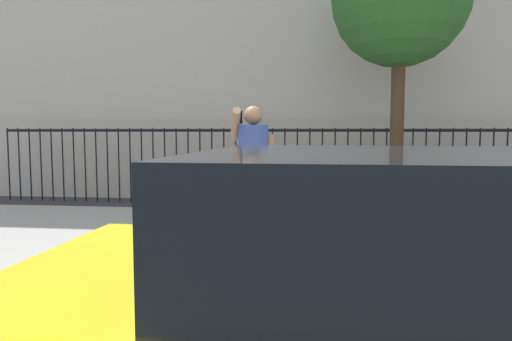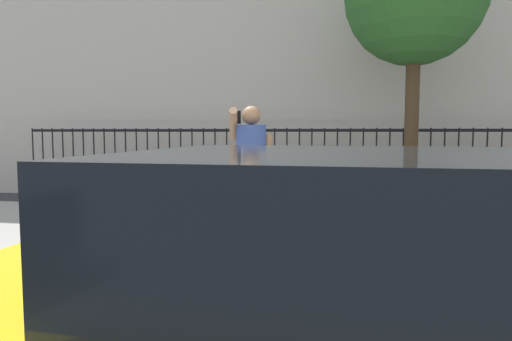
% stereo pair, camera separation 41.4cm
% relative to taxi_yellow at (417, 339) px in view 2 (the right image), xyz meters
% --- Properties ---
extents(ground_plane, '(60.00, 60.00, 0.00)m').
position_rel_taxi_yellow_xyz_m(ground_plane, '(-1.35, 1.71, -0.70)').
color(ground_plane, '#333338').
extents(sidewalk, '(28.00, 4.40, 0.15)m').
position_rel_taxi_yellow_xyz_m(sidewalk, '(-1.35, 3.91, -0.63)').
color(sidewalk, '#9E9B93').
rests_on(sidewalk, ground).
extents(building_facade, '(28.00, 4.00, 9.61)m').
position_rel_taxi_yellow_xyz_m(building_facade, '(-1.35, 10.21, 4.10)').
color(building_facade, beige).
rests_on(building_facade, ground).
extents(iron_fence, '(12.03, 0.04, 1.60)m').
position_rel_taxi_yellow_xyz_m(iron_fence, '(-1.35, 7.61, 0.32)').
color(iron_fence, black).
rests_on(iron_fence, ground).
extents(taxi_yellow, '(4.25, 1.96, 1.45)m').
position_rel_taxi_yellow_xyz_m(taxi_yellow, '(0.00, 0.00, 0.00)').
color(taxi_yellow, yellow).
rests_on(taxi_yellow, ground).
extents(pedestrian_on_phone, '(0.70, 0.50, 1.67)m').
position_rel_taxi_yellow_xyz_m(pedestrian_on_phone, '(-1.32, 3.31, 0.42)').
color(pedestrian_on_phone, '#936B4C').
rests_on(pedestrian_on_phone, sidewalk).
extents(street_bench, '(1.60, 0.45, 0.95)m').
position_rel_taxi_yellow_xyz_m(street_bench, '(1.55, 5.37, -0.05)').
color(street_bench, brown).
rests_on(street_bench, sidewalk).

